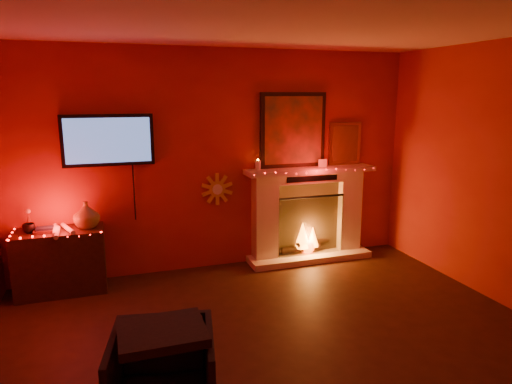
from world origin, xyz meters
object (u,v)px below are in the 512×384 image
at_px(fireplace, 307,205).
at_px(console_table, 62,257).
at_px(tv, 108,140).
at_px(sunburst_clock, 217,189).
at_px(armchair, 163,376).

relative_size(fireplace, console_table, 2.17).
distance_m(fireplace, tv, 2.61).
bearing_deg(fireplace, sunburst_clock, 175.63).
relative_size(sunburst_clock, console_table, 0.40).
bearing_deg(armchair, fireplace, 59.63).
xyz_separation_m(sunburst_clock, armchair, (-1.02, -2.64, -0.68)).
height_order(sunburst_clock, console_table, sunburst_clock).
xyz_separation_m(tv, console_table, (-0.57, -0.19, -1.25)).
height_order(sunburst_clock, armchair, sunburst_clock).
bearing_deg(armchair, sunburst_clock, 79.41).
height_order(console_table, armchair, console_table).
bearing_deg(tv, sunburst_clock, 1.24).
bearing_deg(fireplace, tv, 178.50).
bearing_deg(console_table, tv, 18.82).
relative_size(tv, armchair, 1.79).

